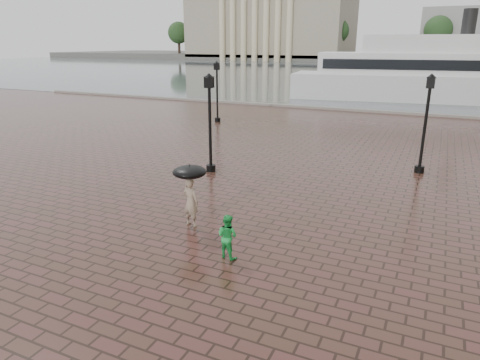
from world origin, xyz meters
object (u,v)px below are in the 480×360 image
object	(u,v)px
adult_pedestrian	(191,202)
street_lamps	(272,109)
ferry_near	(427,74)
child_pedestrian	(227,236)

from	to	relation	value
adult_pedestrian	street_lamps	bearing A→B (deg)	-73.14
ferry_near	adult_pedestrian	bearing A→B (deg)	-105.29
child_pedestrian	ferry_near	size ratio (longest dim) A/B	0.05
child_pedestrian	ferry_near	world-z (taller)	ferry_near
street_lamps	adult_pedestrian	bearing A→B (deg)	-82.49
adult_pedestrian	ferry_near	xyz separation A→B (m)	(5.30, 38.69, 1.89)
street_lamps	ferry_near	size ratio (longest dim) A/B	0.55
street_lamps	ferry_near	world-z (taller)	ferry_near
adult_pedestrian	child_pedestrian	size ratio (longest dim) A/B	1.28
adult_pedestrian	child_pedestrian	distance (m)	2.57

